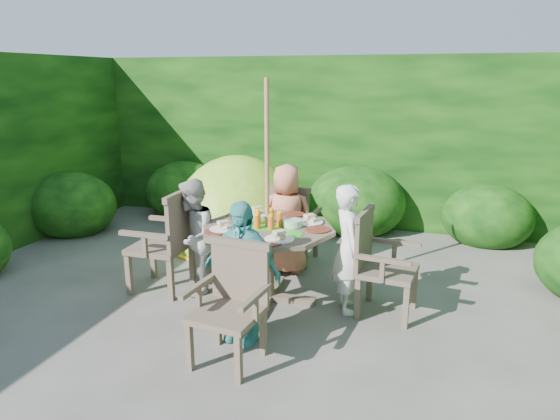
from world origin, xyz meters
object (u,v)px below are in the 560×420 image
(parasol_pole, at_px, (267,195))
(garden_chair_front, at_px, (232,301))
(child_right, at_px, (348,249))
(dome_tent, at_px, (237,239))
(garden_chair_right, at_px, (379,262))
(garden_chair_back, at_px, (292,223))
(child_left, at_px, (193,237))
(child_back, at_px, (287,219))
(patio_table, at_px, (268,238))
(garden_chair_left, at_px, (167,240))
(child_front, at_px, (242,272))

(parasol_pole, height_order, garden_chair_front, parasol_pole)
(child_right, bearing_deg, dome_tent, 25.95)
(garden_chair_right, relative_size, garden_chair_back, 1.02)
(child_right, distance_m, child_left, 1.60)
(child_back, bearing_deg, dome_tent, -56.95)
(dome_tent, bearing_deg, garden_chair_front, -49.45)
(patio_table, bearing_deg, garden_chair_left, -176.14)
(parasol_pole, xyz_separation_m, child_right, (0.80, 0.05, -0.48))
(garden_chair_front, bearing_deg, garden_chair_left, 144.33)
(child_right, xyz_separation_m, child_back, (-0.85, 0.75, 0.01))
(child_back, bearing_deg, garden_chair_back, -99.26)
(parasol_pole, relative_size, child_right, 1.76)
(dome_tent, bearing_deg, child_right, -23.45)
(garden_chair_left, height_order, garden_chair_back, garden_chair_left)
(child_back, relative_size, dome_tent, 0.52)
(child_back, distance_m, child_front, 1.60)
(dome_tent, bearing_deg, child_left, -63.17)
(garden_chair_right, distance_m, garden_chair_front, 1.55)
(garden_chair_right, xyz_separation_m, child_front, (-1.04, -0.88, 0.11))
(garden_chair_right, distance_m, dome_tent, 2.75)
(garden_chair_left, relative_size, dome_tent, 0.43)
(patio_table, xyz_separation_m, garden_chair_right, (1.09, 0.08, -0.15))
(garden_chair_left, height_order, dome_tent, dome_tent)
(patio_table, xyz_separation_m, child_front, (0.05, -0.80, -0.04))
(child_front, distance_m, dome_tent, 2.82)
(garden_chair_front, xyz_separation_m, child_left, (-0.88, 1.05, 0.12))
(garden_chair_front, bearing_deg, patio_table, 99.65)
(parasol_pole, xyz_separation_m, child_back, (-0.05, 0.80, -0.46))
(patio_table, xyz_separation_m, garden_chair_left, (-1.09, -0.07, -0.10))
(child_front, bearing_deg, child_back, 102.47)
(garden_chair_back, distance_m, child_right, 1.37)
(patio_table, height_order, child_left, child_left)
(garden_chair_left, xyz_separation_m, child_front, (1.14, -0.73, 0.06))
(garden_chair_front, height_order, child_right, child_right)
(child_left, bearing_deg, dome_tent, 169.75)
(child_left, bearing_deg, garden_chair_left, -104.21)
(garden_chair_front, relative_size, child_front, 0.74)
(garden_chair_left, bearing_deg, child_right, 92.36)
(garden_chair_front, distance_m, dome_tent, 3.08)
(parasol_pole, bearing_deg, garden_chair_front, -85.70)
(child_back, xyz_separation_m, child_front, (0.10, -1.60, -0.02))
(patio_table, relative_size, dome_tent, 0.59)
(child_back, bearing_deg, garden_chair_left, 25.59)
(child_left, distance_m, child_front, 1.13)
(garden_chair_left, xyz_separation_m, dome_tent, (0.03, 1.79, -0.56))
(parasol_pole, xyz_separation_m, child_left, (-0.80, -0.05, -0.49))
(garden_chair_front, xyz_separation_m, dome_tent, (-1.14, 2.82, -0.49))
(patio_table, relative_size, garden_chair_front, 1.56)
(garden_chair_right, relative_size, child_right, 0.77)
(garden_chair_right, xyz_separation_m, child_back, (-1.14, 0.72, 0.12))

